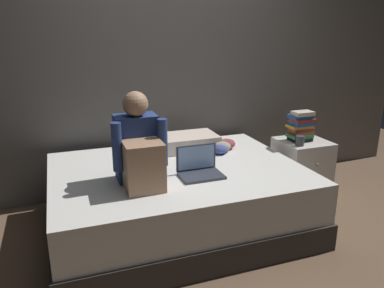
% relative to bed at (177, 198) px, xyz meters
% --- Properties ---
extents(ground_plane, '(8.00, 8.00, 0.00)m').
position_rel_bed_xyz_m(ground_plane, '(0.20, -0.30, -0.26)').
color(ground_plane, brown).
extents(wall_back, '(5.60, 0.10, 2.70)m').
position_rel_bed_xyz_m(wall_back, '(0.20, 0.90, 1.09)').
color(wall_back, '#605B56').
rests_on(wall_back, ground_plane).
extents(bed, '(2.00, 1.50, 0.53)m').
position_rel_bed_xyz_m(bed, '(0.00, 0.00, 0.00)').
color(bed, '#332D2B').
rests_on(bed, ground_plane).
extents(nightstand, '(0.44, 0.46, 0.58)m').
position_rel_bed_xyz_m(nightstand, '(1.30, 0.14, 0.03)').
color(nightstand, beige).
rests_on(nightstand, ground_plane).
extents(person_sitting, '(0.39, 0.44, 0.65)m').
position_rel_bed_xyz_m(person_sitting, '(-0.34, -0.20, 0.52)').
color(person_sitting, navy).
rests_on(person_sitting, bed).
extents(laptop, '(0.32, 0.23, 0.22)m').
position_rel_bed_xyz_m(laptop, '(0.11, -0.21, 0.32)').
color(laptop, '#333842').
rests_on(laptop, bed).
extents(pillow, '(0.56, 0.36, 0.13)m').
position_rel_bed_xyz_m(pillow, '(0.24, 0.45, 0.33)').
color(pillow, beige).
rests_on(pillow, bed).
extents(book_stack, '(0.23, 0.17, 0.28)m').
position_rel_bed_xyz_m(book_stack, '(1.27, 0.15, 0.46)').
color(book_stack, black).
rests_on(book_stack, nightstand).
extents(mug, '(0.08, 0.08, 0.09)m').
position_rel_bed_xyz_m(mug, '(1.17, 0.02, 0.37)').
color(mug, '#3D3D42').
rests_on(mug, nightstand).
extents(clothes_pile, '(0.28, 0.25, 0.09)m').
position_rel_bed_xyz_m(clothes_pile, '(0.52, 0.27, 0.31)').
color(clothes_pile, '#3D4C8E').
rests_on(clothes_pile, bed).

